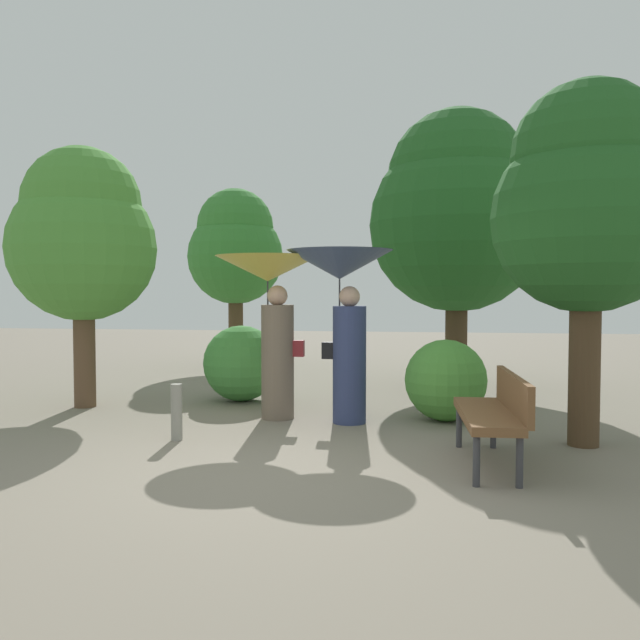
{
  "coord_description": "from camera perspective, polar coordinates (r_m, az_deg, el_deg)",
  "views": [
    {
      "loc": [
        1.3,
        -5.51,
        1.58
      ],
      "look_at": [
        0.0,
        2.81,
        1.21
      ],
      "focal_mm": 36.32,
      "sensor_mm": 36.0,
      "label": 1
    }
  ],
  "objects": [
    {
      "name": "path_marker_post",
      "position": [
        7.09,
        -12.52,
        -7.93
      ],
      "size": [
        0.12,
        0.12,
        0.6
      ],
      "primitive_type": "cylinder",
      "color": "gray",
      "rests_on": "ground"
    },
    {
      "name": "bush_path_right",
      "position": [
        8.06,
        11.02,
        -5.23
      ],
      "size": [
        1.0,
        1.0,
        1.0
      ],
      "primitive_type": "sphere",
      "color": "#4C9338",
      "rests_on": "ground"
    },
    {
      "name": "tree_near_left",
      "position": [
        13.75,
        -7.47,
        6.35
      ],
      "size": [
        2.0,
        2.0,
        3.73
      ],
      "color": "#4C3823",
      "rests_on": "ground"
    },
    {
      "name": "ground_plane",
      "position": [
        5.88,
        -4.33,
        -13.08
      ],
      "size": [
        40.0,
        40.0,
        0.0
      ],
      "primitive_type": "plane",
      "color": "gray"
    },
    {
      "name": "tree_mid_right",
      "position": [
        7.16,
        22.5,
        9.73
      ],
      "size": [
        1.92,
        1.92,
        3.7
      ],
      "color": "#4C3823",
      "rests_on": "ground"
    },
    {
      "name": "person_left",
      "position": [
        8.03,
        -4.34,
        2.0
      ],
      "size": [
        1.29,
        1.29,
        2.02
      ],
      "rotation": [
        0.0,
        0.0,
        1.61
      ],
      "color": "#6B5B4C",
      "rests_on": "ground"
    },
    {
      "name": "tree_mid_left",
      "position": [
        9.4,
        -20.18,
        7.04
      ],
      "size": [
        1.98,
        1.98,
        3.54
      ],
      "color": "brown",
      "rests_on": "ground"
    },
    {
      "name": "tree_near_right",
      "position": [
        10.86,
        12.01,
        9.46
      ],
      "size": [
        2.85,
        2.85,
        4.53
      ],
      "color": "#42301E",
      "rests_on": "ground"
    },
    {
      "name": "bush_path_left",
      "position": [
        9.41,
        -6.95,
        -3.81
      ],
      "size": [
        1.09,
        1.09,
        1.09
      ],
      "primitive_type": "sphere",
      "color": "#428C3D",
      "rests_on": "ground"
    },
    {
      "name": "person_right",
      "position": [
        7.74,
        1.99,
        2.34
      ],
      "size": [
        1.28,
        1.28,
        2.07
      ],
      "rotation": [
        0.0,
        0.0,
        1.61
      ],
      "color": "navy",
      "rests_on": "ground"
    },
    {
      "name": "park_bench",
      "position": [
        6.12,
        15.21,
        -7.62
      ],
      "size": [
        0.56,
        1.52,
        0.83
      ],
      "rotation": [
        0.0,
        0.0,
        -1.53
      ],
      "color": "#38383D",
      "rests_on": "ground"
    }
  ]
}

